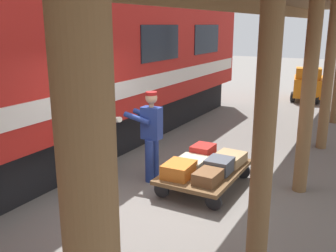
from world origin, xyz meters
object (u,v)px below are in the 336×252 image
(suitcase_red_plastic, at_px, (203,152))
(train_car, at_px, (24,67))
(suitcase_slate_roller, at_px, (219,165))
(luggage_cart, at_px, (205,172))
(porter_in_overalls, at_px, (151,133))
(suitcase_tan_vintage, at_px, (229,159))
(porter_by_door, at_px, (99,135))
(baggage_tug, at_px, (309,85))
(suitcase_cream_canvas, at_px, (192,162))
(suitcase_brown_leather, at_px, (208,177))
(suitcase_orange_carryall, at_px, (179,170))

(suitcase_red_plastic, bearing_deg, train_car, 19.93)
(suitcase_slate_roller, bearing_deg, luggage_cart, 0.00)
(suitcase_red_plastic, xyz_separation_m, porter_in_overalls, (0.77, 0.67, 0.44))
(suitcase_tan_vintage, bearing_deg, porter_by_door, 30.89)
(luggage_cart, xyz_separation_m, suitcase_tan_vintage, (-0.27, -0.51, 0.14))
(suitcase_tan_vintage, bearing_deg, train_car, 17.35)
(baggage_tug, bearing_deg, porter_by_door, 78.57)
(suitcase_cream_canvas, height_order, baggage_tug, baggage_tug)
(suitcase_brown_leather, height_order, porter_in_overalls, porter_in_overalls)
(train_car, bearing_deg, suitcase_cream_canvas, -168.17)
(suitcase_red_plastic, relative_size, porter_by_door, 0.27)
(suitcase_slate_roller, xyz_separation_m, porter_by_door, (2.07, 0.73, 0.45))
(suitcase_cream_canvas, distance_m, suitcase_tan_vintage, 0.74)
(suitcase_orange_carryall, relative_size, porter_in_overalls, 0.34)
(suitcase_brown_leather, relative_size, suitcase_slate_roller, 1.08)
(suitcase_cream_canvas, xyz_separation_m, suitcase_brown_leather, (-0.54, 0.51, 0.01))
(train_car, bearing_deg, suitcase_tan_vintage, -162.65)
(suitcase_red_plastic, distance_m, porter_by_door, 2.02)
(luggage_cart, distance_m, suitcase_red_plastic, 0.61)
(suitcase_red_plastic, distance_m, suitcase_slate_roller, 0.74)
(luggage_cart, height_order, porter_by_door, porter_by_door)
(suitcase_red_plastic, height_order, baggage_tug, baggage_tug)
(luggage_cart, xyz_separation_m, baggage_tug, (-0.25, -9.45, 0.33))
(suitcase_slate_roller, height_order, suitcase_tan_vintage, suitcase_slate_roller)
(luggage_cart, bearing_deg, baggage_tug, -91.53)
(train_car, xyz_separation_m, suitcase_slate_roller, (-3.89, -0.70, -1.59))
(suitcase_slate_roller, distance_m, baggage_tug, 9.45)
(train_car, xyz_separation_m, suitcase_orange_carryall, (-3.35, -0.19, -1.59))
(suitcase_tan_vintage, height_order, porter_in_overalls, porter_in_overalls)
(suitcase_cream_canvas, bearing_deg, suitcase_brown_leather, 136.35)
(luggage_cart, distance_m, porter_by_door, 2.05)
(suitcase_brown_leather, bearing_deg, suitcase_tan_vintage, -90.00)
(luggage_cart, bearing_deg, porter_in_overalls, 8.75)
(suitcase_brown_leather, distance_m, suitcase_slate_roller, 0.51)
(suitcase_cream_canvas, distance_m, suitcase_brown_leather, 0.74)
(suitcase_orange_carryall, bearing_deg, suitcase_tan_vintage, -117.66)
(train_car, relative_size, suitcase_red_plastic, 34.27)
(suitcase_red_plastic, height_order, suitcase_tan_vintage, suitcase_red_plastic)
(train_car, bearing_deg, suitcase_slate_roller, -169.77)
(luggage_cart, relative_size, suitcase_orange_carryall, 3.24)
(luggage_cart, distance_m, suitcase_cream_canvas, 0.30)
(suitcase_cream_canvas, relative_size, suitcase_brown_leather, 1.11)
(train_car, height_order, porter_by_door, train_car)
(train_car, xyz_separation_m, suitcase_red_plastic, (-3.35, -1.21, -1.58))
(luggage_cart, distance_m, baggage_tug, 9.46)
(suitcase_orange_carryall, relative_size, porter_by_door, 0.34)
(baggage_tug, bearing_deg, train_car, 69.13)
(suitcase_orange_carryall, relative_size, suitcase_red_plastic, 1.23)
(train_car, height_order, suitcase_cream_canvas, train_car)
(porter_by_door, bearing_deg, suitcase_red_plastic, -141.07)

